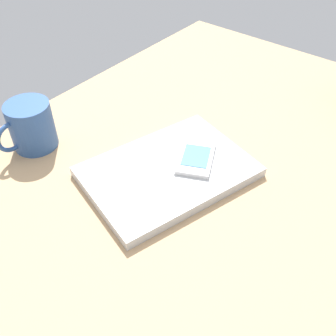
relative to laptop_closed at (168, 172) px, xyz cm
name	(u,v)px	position (x,y,z in cm)	size (l,w,h in cm)	color
desk_surface	(188,169)	(-5.25, 1.04, -2.50)	(120.00, 80.00, 3.00)	tan
laptop_closed	(168,172)	(0.00, 0.00, 0.00)	(30.55, 21.38, 2.01)	#B7BABC
cell_phone_on_laptop	(196,158)	(-5.31, 2.69, 1.48)	(11.90, 10.16, 1.01)	silver
coffee_mug	(31,126)	(10.03, -27.41, 3.93)	(12.54, 8.91, 9.87)	#2D518C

